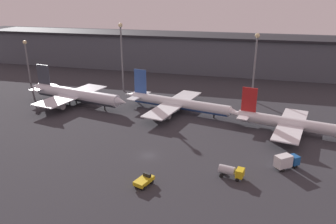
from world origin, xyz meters
TOP-DOWN VIEW (x-y plane):
  - ground at (0.00, 0.00)m, footprint 600.00×600.00m
  - terminal_building at (0.00, 103.06)m, footprint 258.93×24.44m
  - airplane_0 at (-40.06, 32.87)m, footprint 46.35×32.38m
  - airplane_1 at (-0.56, 34.95)m, footprint 44.51×34.82m
  - airplane_2 at (38.44, 25.32)m, footprint 42.27×29.68m
  - service_vehicle_0 at (21.90, -5.30)m, footprint 6.06×3.44m
  - service_vehicle_1 at (34.36, 2.32)m, footprint 6.38×5.82m
  - service_vehicle_4 at (3.56, -13.56)m, footprint 3.91×5.34m
  - lamp_post_0 at (-77.04, 55.54)m, footprint 1.80×1.80m
  - lamp_post_1 at (-29.78, 55.54)m, footprint 1.80×1.80m
  - lamp_post_2 at (24.96, 55.54)m, footprint 1.80×1.80m

SIDE VIEW (x-z plane):
  - ground at x=0.00m, z-range 0.00..0.00m
  - service_vehicle_4 at x=3.56m, z-range -0.09..2.33m
  - service_vehicle_0 at x=21.90m, z-range 0.24..2.96m
  - service_vehicle_1 at x=34.36m, z-range 0.18..3.83m
  - airplane_2 at x=38.44m, z-range -3.30..9.32m
  - airplane_1 at x=-0.56m, z-range -3.80..10.17m
  - airplane_0 at x=-40.06m, z-range -3.09..10.88m
  - terminal_building at x=0.00m, z-range 0.05..19.53m
  - lamp_post_0 at x=-77.04m, z-range 3.12..23.27m
  - lamp_post_2 at x=24.96m, z-range 3.46..29.73m
  - lamp_post_1 at x=-29.78m, z-range 3.58..32.39m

